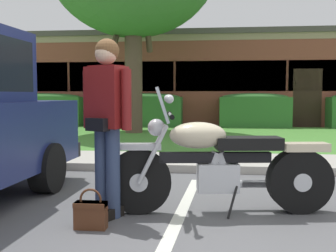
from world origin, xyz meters
The scene contains 12 objects.
ground_plane centered at (0.00, 0.00, 0.00)m, with size 140.00×140.00×0.00m, color #565659.
curb_strip centered at (0.00, 2.98, 0.06)m, with size 60.00×0.20×0.12m, color #ADA89E.
concrete_walk centered at (0.00, 3.83, 0.04)m, with size 60.00×1.50×0.08m, color #ADA89E.
grass_lawn centered at (0.00, 7.98, 0.03)m, with size 60.00×6.80×0.06m, color #478433.
stall_stripe_1 centered at (-0.16, 0.20, 0.00)m, with size 0.12×4.40×0.01m, color silver.
motorcycle centered at (0.33, 0.86, 0.49)m, with size 2.24×0.82×1.26m.
rider_person centered at (-0.83, 0.61, 0.99)m, with size 0.52×0.39×1.70m.
handbag centered at (-0.88, 0.22, 0.14)m, with size 0.28×0.13×0.36m.
hedge_left centered at (-6.10, 11.31, 0.65)m, with size 3.03×0.90×1.24m.
hedge_center_left centered at (-2.26, 11.31, 0.65)m, with size 2.60×0.90×1.24m.
hedge_center_right centered at (1.58, 11.31, 0.65)m, with size 2.43×0.90×1.24m.
brick_building centered at (-1.26, 17.72, 1.79)m, with size 23.87×11.96×3.58m.
Camera 1 is at (0.19, -3.20, 1.17)m, focal length 43.87 mm.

